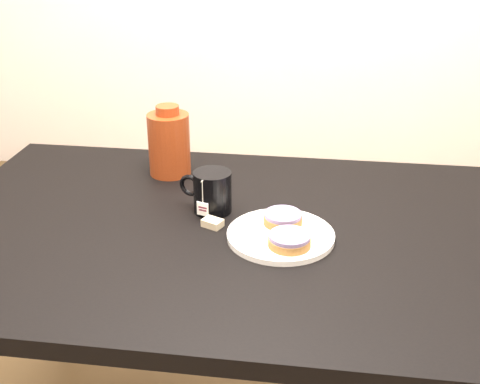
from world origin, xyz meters
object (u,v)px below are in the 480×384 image
(mug, at_px, (212,191))
(bagel_package, at_px, (169,143))
(plate, at_px, (281,235))
(table, at_px, (228,257))
(teabag_pouch, at_px, (213,223))
(bagel_back, at_px, (283,218))
(bagel_front, at_px, (289,240))

(mug, bearing_deg, bagel_package, 143.36)
(plate, height_order, mug, mug)
(table, distance_m, bagel_package, 0.39)
(mug, bearing_deg, teabag_pouch, -61.73)
(table, relative_size, teabag_pouch, 31.11)
(mug, xyz_separation_m, teabag_pouch, (0.02, -0.08, -0.04))
(bagel_back, relative_size, teabag_pouch, 2.10)
(bagel_front, xyz_separation_m, teabag_pouch, (-0.18, 0.09, -0.02))
(plate, distance_m, bagel_back, 0.05)
(bagel_back, height_order, bagel_front, same)
(bagel_front, distance_m, bagel_package, 0.52)
(bagel_back, bearing_deg, bagel_package, 140.28)
(bagel_package, bearing_deg, teabag_pouch, -59.33)
(plate, height_order, bagel_back, bagel_back)
(table, distance_m, bagel_back, 0.17)
(bagel_back, distance_m, teabag_pouch, 0.16)
(table, distance_m, mug, 0.16)
(table, relative_size, bagel_front, 11.24)
(teabag_pouch, bearing_deg, bagel_back, 4.43)
(table, height_order, plate, plate)
(table, height_order, bagel_package, bagel_package)
(bagel_front, relative_size, bagel_package, 0.64)
(plate, xyz_separation_m, bagel_package, (-0.33, 0.32, 0.08))
(bagel_back, xyz_separation_m, teabag_pouch, (-0.16, -0.01, -0.02))
(teabag_pouch, bearing_deg, plate, -11.53)
(bagel_front, bearing_deg, table, 148.71)
(table, distance_m, plate, 0.16)
(plate, relative_size, bagel_package, 1.24)
(plate, bearing_deg, bagel_front, -67.01)
(bagel_package, bearing_deg, bagel_back, -39.72)
(mug, relative_size, teabag_pouch, 3.23)
(mug, distance_m, teabag_pouch, 0.09)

